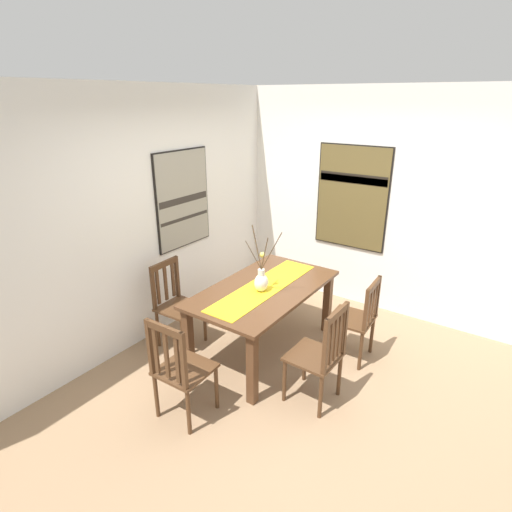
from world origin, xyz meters
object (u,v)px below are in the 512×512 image
(painting_on_side_wall, at_px, (352,197))
(chair_0, at_px, (321,353))
(dining_table, at_px, (264,297))
(chair_2, at_px, (180,369))
(chair_3, at_px, (357,317))
(chair_1, at_px, (176,303))
(painting_on_back_wall, at_px, (183,199))
(centerpiece_vase, at_px, (261,280))

(painting_on_side_wall, bearing_deg, chair_0, -162.50)
(dining_table, bearing_deg, chair_2, 179.78)
(chair_2, bearing_deg, chair_0, -45.75)
(chair_3, relative_size, painting_on_side_wall, 0.70)
(dining_table, distance_m, painting_on_side_wall, 1.81)
(chair_2, distance_m, painting_on_side_wall, 3.00)
(chair_0, distance_m, painting_on_side_wall, 2.30)
(dining_table, relative_size, painting_on_side_wall, 1.29)
(chair_1, relative_size, painting_on_back_wall, 0.85)
(dining_table, xyz_separation_m, painting_on_back_wall, (0.13, 1.22, 0.84))
(chair_1, distance_m, chair_3, 1.92)
(chair_0, xyz_separation_m, painting_on_side_wall, (2.01, 0.64, 0.90))
(dining_table, height_order, painting_on_side_wall, painting_on_side_wall)
(dining_table, xyz_separation_m, chair_1, (-0.42, 0.86, -0.15))
(painting_on_back_wall, bearing_deg, chair_3, -81.96)
(chair_2, height_order, painting_on_side_wall, painting_on_side_wall)
(chair_0, bearing_deg, chair_3, -0.38)
(chair_1, bearing_deg, painting_on_side_wall, -27.78)
(centerpiece_vase, bearing_deg, chair_2, 178.35)
(chair_0, bearing_deg, dining_table, 65.45)
(dining_table, distance_m, chair_3, 0.97)
(chair_1, bearing_deg, chair_0, -88.95)
(chair_1, xyz_separation_m, painting_on_back_wall, (0.55, 0.35, 0.99))
(centerpiece_vase, bearing_deg, painting_on_back_wall, 79.91)
(chair_3, xyz_separation_m, painting_on_back_wall, (-0.29, 2.07, 0.99))
(centerpiece_vase, distance_m, chair_3, 1.05)
(dining_table, height_order, chair_3, chair_3)
(chair_0, height_order, painting_on_side_wall, painting_on_side_wall)
(chair_1, height_order, painting_on_side_wall, painting_on_side_wall)
(chair_1, relative_size, chair_2, 0.98)
(chair_0, xyz_separation_m, painting_on_back_wall, (0.52, 2.07, 0.97))
(chair_0, xyz_separation_m, chair_1, (-0.03, 1.71, -0.02))
(painting_on_side_wall, bearing_deg, painting_on_back_wall, 136.18)
(centerpiece_vase, relative_size, chair_1, 0.73)
(chair_2, bearing_deg, chair_3, -27.61)
(centerpiece_vase, height_order, chair_1, centerpiece_vase)
(centerpiece_vase, relative_size, painting_on_back_wall, 0.62)
(centerpiece_vase, xyz_separation_m, chair_3, (0.51, -0.83, -0.39))
(chair_3, bearing_deg, painting_on_back_wall, 98.04)
(chair_2, distance_m, chair_3, 1.86)
(centerpiece_vase, relative_size, painting_on_side_wall, 0.53)
(dining_table, xyz_separation_m, chair_0, (-0.39, -0.85, -0.13))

